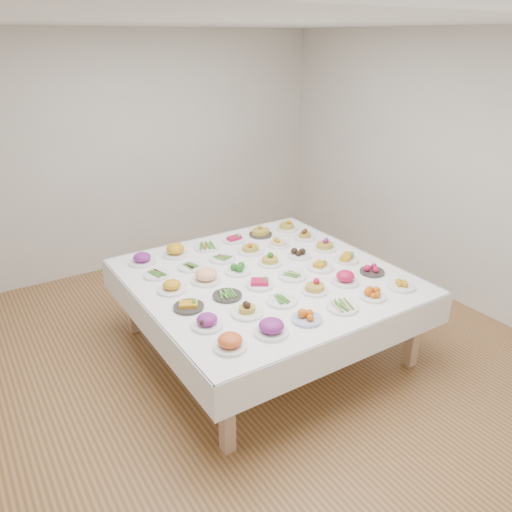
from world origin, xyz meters
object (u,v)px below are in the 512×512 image
dish_0 (230,340)px  display_table (265,282)px  dish_18 (172,284)px  dish_35 (287,224)px

dish_0 → display_table: bearing=44.5°
dish_0 → dish_18: bearing=89.4°
display_table → dish_18: size_ratio=8.99×
dish_18 → dish_35: (1.65, 0.66, -0.00)m
dish_18 → display_table: bearing=-11.6°
display_table → dish_0: size_ratio=9.77×
dish_0 → dish_18: (0.01, 0.99, 0.01)m
dish_35 → dish_0: bearing=-135.4°
display_table → dish_0: (-0.83, -0.82, 0.13)m
display_table → dish_0: bearing=-135.5°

